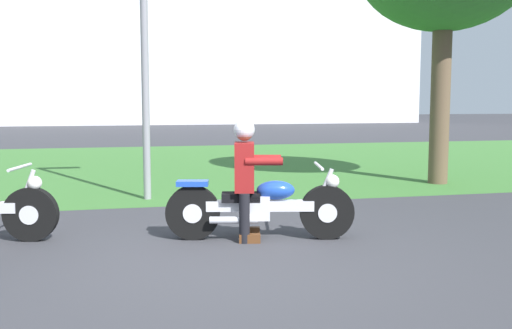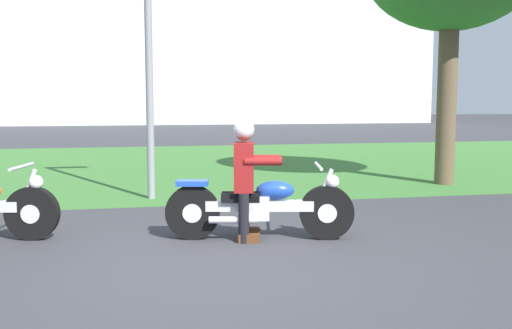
% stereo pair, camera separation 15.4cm
% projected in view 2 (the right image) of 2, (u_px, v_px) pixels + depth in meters
% --- Properties ---
extents(ground, '(120.00, 120.00, 0.00)m').
position_uv_depth(ground, '(227.00, 268.00, 5.65)').
color(ground, '#38383D').
extents(grass_verge, '(60.00, 12.00, 0.01)m').
position_uv_depth(grass_verge, '(166.00, 164.00, 14.85)').
color(grass_verge, '#3D7533').
rests_on(grass_verge, ground).
extents(stadium_facade, '(49.39, 8.00, 16.03)m').
position_uv_depth(stadium_facade, '(85.00, 9.00, 41.28)').
color(stadium_facade, silver).
rests_on(stadium_facade, ground).
extents(motorcycle_lead, '(2.15, 0.77, 0.87)m').
position_uv_depth(motorcycle_lead, '(260.00, 206.00, 6.78)').
color(motorcycle_lead, black).
rests_on(motorcycle_lead, ground).
extents(rider_lead, '(0.61, 0.54, 1.39)m').
position_uv_depth(rider_lead, '(246.00, 170.00, 6.74)').
color(rider_lead, black).
rests_on(rider_lead, ground).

